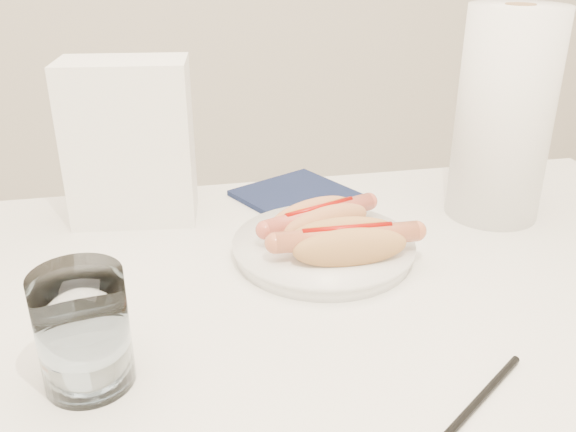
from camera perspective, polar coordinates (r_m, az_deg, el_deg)
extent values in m
cube|color=white|center=(0.69, 0.83, -10.64)|extent=(1.20, 0.80, 0.04)
cylinder|color=silver|center=(1.35, 20.83, -12.05)|extent=(0.04, 0.04, 0.71)
cylinder|color=white|center=(0.79, 3.26, -3.10)|extent=(0.25, 0.25, 0.02)
ellipsoid|color=tan|center=(0.79, 3.52, -0.65)|extent=(0.13, 0.08, 0.04)
ellipsoid|color=tan|center=(0.81, 2.29, 0.10)|extent=(0.13, 0.08, 0.04)
ellipsoid|color=tan|center=(0.81, 2.88, -0.93)|extent=(0.13, 0.09, 0.02)
cylinder|color=#C85A46|center=(0.80, 2.90, 0.09)|extent=(0.16, 0.08, 0.02)
cylinder|color=#990A05|center=(0.79, 2.92, 0.76)|extent=(0.10, 0.04, 0.01)
ellipsoid|color=tan|center=(0.73, 5.76, -2.89)|extent=(0.14, 0.04, 0.05)
ellipsoid|color=tan|center=(0.76, 5.10, -1.80)|extent=(0.14, 0.04, 0.05)
ellipsoid|color=tan|center=(0.75, 5.39, -3.08)|extent=(0.13, 0.06, 0.03)
cylinder|color=#C26844|center=(0.74, 5.44, -1.93)|extent=(0.17, 0.03, 0.03)
cylinder|color=#990A05|center=(0.74, 5.48, -1.17)|extent=(0.11, 0.01, 0.01)
cylinder|color=silver|center=(0.59, -18.30, -9.92)|extent=(0.08, 0.08, 0.11)
cylinder|color=black|center=(0.56, 15.20, -18.03)|extent=(0.19, 0.15, 0.01)
cube|color=white|center=(0.89, -14.31, 6.58)|extent=(0.18, 0.11, 0.23)
cube|color=#121B3A|center=(0.96, 0.89, 1.85)|extent=(0.21, 0.21, 0.01)
cylinder|color=white|center=(0.91, 19.22, 8.66)|extent=(0.15, 0.15, 0.29)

